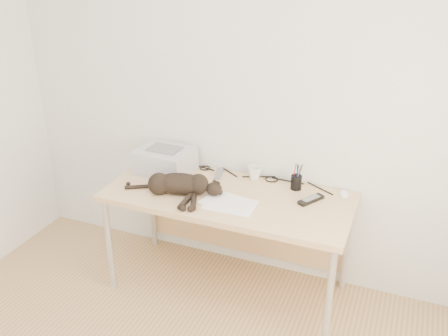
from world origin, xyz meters
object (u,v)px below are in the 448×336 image
at_px(desk, 232,206).
at_px(printer, 165,160).
at_px(pen_cup, 296,182).
at_px(cat, 177,185).
at_px(mug, 254,173).
at_px(mouse, 344,192).

distance_m(desk, printer, 0.59).
bearing_deg(desk, pen_cup, 21.68).
bearing_deg(cat, desk, 18.20).
distance_m(printer, pen_cup, 0.94).
relative_size(mug, mouse, 0.91).
height_order(cat, pen_cup, pen_cup).
xyz_separation_m(desk, mouse, (0.70, 0.19, 0.15)).
bearing_deg(desk, mug, 66.25).
relative_size(cat, mouse, 6.06).
relative_size(desk, pen_cup, 8.76).
height_order(mug, mouse, mug).
bearing_deg(mouse, printer, 169.71).
xyz_separation_m(mug, pen_cup, (0.30, -0.04, 0.00)).
height_order(desk, mug, mug).
bearing_deg(mouse, mug, 164.65).
distance_m(mug, pen_cup, 0.31).
distance_m(mug, mouse, 0.61).
distance_m(pen_cup, mouse, 0.31).
height_order(printer, mug, printer).
relative_size(desk, mug, 16.17).
bearing_deg(pen_cup, mouse, 7.24).
bearing_deg(printer, mug, 9.91).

